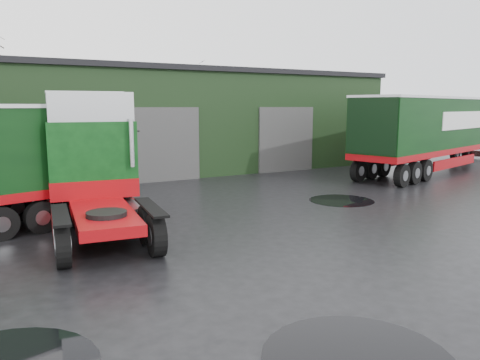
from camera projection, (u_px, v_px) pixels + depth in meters
name	position (u px, v px, depth m)	size (l,w,h in m)	color
ground	(280.00, 258.00, 12.61)	(100.00, 100.00, 0.00)	black
warehouse	(131.00, 120.00, 30.28)	(32.40, 12.40, 6.30)	black
hero_tractor	(97.00, 165.00, 14.31)	(3.12, 7.35, 4.57)	#0B3E12
lorry_right	(429.00, 135.00, 28.26)	(3.07, 17.75, 4.67)	silver
wash_bucket	(144.00, 204.00, 18.92)	(0.31, 0.31, 0.29)	#06088C
tree_back_b	(185.00, 110.00, 42.67)	(4.40, 4.40, 7.50)	black
puddle_0	(358.00, 359.00, 7.59)	(3.15, 3.15, 0.01)	black
puddle_1	(341.00, 200.00, 20.31)	(2.80, 2.80, 0.01)	black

